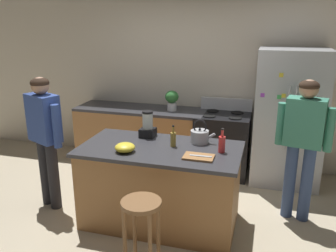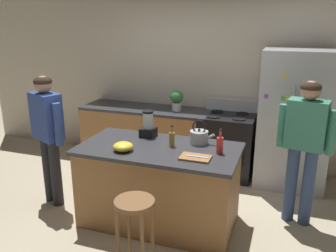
% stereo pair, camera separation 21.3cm
% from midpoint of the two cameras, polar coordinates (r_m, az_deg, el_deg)
% --- Properties ---
extents(ground_plane, '(14.00, 14.00, 0.00)m').
position_cam_midpoint_polar(ground_plane, '(4.19, -2.69, -15.08)').
color(ground_plane, beige).
extents(back_wall, '(8.00, 0.10, 2.70)m').
position_cam_midpoint_polar(back_wall, '(5.50, 3.70, 7.84)').
color(back_wall, beige).
rests_on(back_wall, ground_plane).
extents(kitchen_island, '(1.72, 0.91, 0.90)m').
position_cam_midpoint_polar(kitchen_island, '(3.97, -2.78, -9.54)').
color(kitchen_island, '#9E6B3D').
rests_on(kitchen_island, ground_plane).
extents(back_counter_run, '(2.00, 0.64, 0.90)m').
position_cam_midpoint_polar(back_counter_run, '(5.57, -5.44, -1.62)').
color(back_counter_run, '#9E6B3D').
rests_on(back_counter_run, ground_plane).
extents(refrigerator, '(0.90, 0.73, 1.85)m').
position_cam_midpoint_polar(refrigerator, '(5.03, 17.73, 1.21)').
color(refrigerator, '#B7BABF').
rests_on(refrigerator, ground_plane).
extents(stove_range, '(0.76, 0.65, 1.08)m').
position_cam_midpoint_polar(stove_range, '(5.23, 7.58, -2.82)').
color(stove_range, black).
rests_on(stove_range, ground_plane).
extents(person_by_island_left, '(0.58, 0.36, 1.60)m').
position_cam_midpoint_polar(person_by_island_left, '(4.39, -20.57, -0.73)').
color(person_by_island_left, '#26262B').
rests_on(person_by_island_left, ground_plane).
extents(person_by_sink_right, '(0.60, 0.30, 1.62)m').
position_cam_midpoint_polar(person_by_sink_right, '(4.07, 19.57, -1.76)').
color(person_by_sink_right, '#384C7A').
rests_on(person_by_sink_right, ground_plane).
extents(bar_stool, '(0.36, 0.36, 0.70)m').
position_cam_midpoint_polar(bar_stool, '(3.24, -6.24, -14.44)').
color(bar_stool, brown).
rests_on(bar_stool, ground_plane).
extents(potted_plant, '(0.20, 0.20, 0.30)m').
position_cam_midpoint_polar(potted_plant, '(5.24, -0.54, 4.35)').
color(potted_plant, silver).
rests_on(potted_plant, back_counter_run).
extents(blender_appliance, '(0.17, 0.17, 0.31)m').
position_cam_midpoint_polar(blender_appliance, '(4.09, -4.78, -0.02)').
color(blender_appliance, black).
rests_on(blender_appliance, kitchen_island).
extents(bottle_soda, '(0.07, 0.07, 0.26)m').
position_cam_midpoint_polar(bottle_soda, '(3.64, 7.03, -2.85)').
color(bottle_soda, red).
rests_on(bottle_soda, kitchen_island).
extents(bottle_vinegar, '(0.06, 0.06, 0.24)m').
position_cam_midpoint_polar(bottle_vinegar, '(3.78, -0.77, -2.08)').
color(bottle_vinegar, olive).
rests_on(bottle_vinegar, kitchen_island).
extents(mixing_bowl, '(0.21, 0.21, 0.09)m').
position_cam_midpoint_polar(mixing_bowl, '(3.68, -8.60, -3.45)').
color(mixing_bowl, yellow).
rests_on(mixing_bowl, kitchen_island).
extents(tea_kettle, '(0.28, 0.20, 0.27)m').
position_cam_midpoint_polar(tea_kettle, '(3.90, 3.59, -1.62)').
color(tea_kettle, '#B7BABF').
rests_on(tea_kettle, kitchen_island).
extents(cutting_board, '(0.30, 0.20, 0.02)m').
position_cam_midpoint_polar(cutting_board, '(3.50, 3.23, -5.03)').
color(cutting_board, '#9E6B3D').
rests_on(cutting_board, kitchen_island).
extents(chef_knife, '(0.22, 0.04, 0.01)m').
position_cam_midpoint_polar(chef_knife, '(3.50, 3.55, -4.86)').
color(chef_knife, '#B7BABF').
rests_on(chef_knife, cutting_board).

